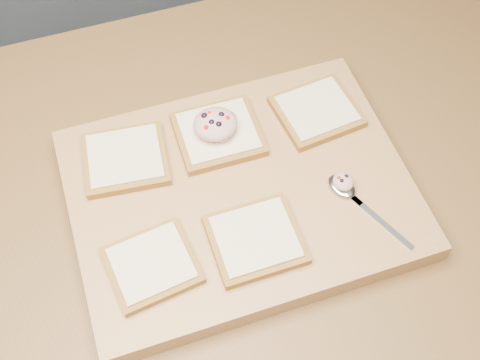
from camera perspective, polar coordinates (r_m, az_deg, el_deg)
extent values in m
plane|color=#515459|center=(1.81, 3.00, -13.85)|extent=(4.00, 4.00, 0.00)
cube|color=slate|center=(1.42, 3.76, -8.55)|extent=(1.90, 0.75, 0.84)
cube|color=brown|center=(1.02, 5.17, 1.56)|extent=(2.00, 0.80, 0.06)
cube|color=tan|center=(0.93, 0.00, -1.30)|extent=(0.51, 0.39, 0.04)
cube|color=#9C6728|center=(0.95, -10.81, 1.96)|extent=(0.14, 0.13, 0.01)
cube|color=beige|center=(0.94, -10.90, 2.27)|extent=(0.12, 0.11, 0.00)
cube|color=#9C6728|center=(0.96, -2.07, 4.37)|extent=(0.13, 0.12, 0.01)
cube|color=beige|center=(0.95, -2.09, 4.70)|extent=(0.11, 0.10, 0.00)
cube|color=#9C6728|center=(0.99, 7.28, 6.44)|extent=(0.14, 0.13, 0.01)
cube|color=beige|center=(0.99, 7.33, 6.76)|extent=(0.12, 0.11, 0.00)
cube|color=#9C6728|center=(0.85, -8.34, -8.00)|extent=(0.13, 0.12, 0.01)
cube|color=beige|center=(0.84, -8.41, -7.77)|extent=(0.11, 0.10, 0.00)
cube|color=#9C6728|center=(0.86, 1.47, -5.67)|extent=(0.13, 0.12, 0.01)
cube|color=beige|center=(0.85, 1.49, -5.41)|extent=(0.11, 0.10, 0.00)
ellipsoid|color=tan|center=(0.94, -2.35, 5.31)|extent=(0.07, 0.07, 0.03)
sphere|color=black|center=(0.93, -1.78, 6.17)|extent=(0.01, 0.01, 0.01)
sphere|color=black|center=(0.93, -3.40, 6.09)|extent=(0.01, 0.01, 0.01)
sphere|color=black|center=(0.92, -2.02, 5.28)|extent=(0.01, 0.01, 0.01)
sphere|color=black|center=(0.92, -2.70, 5.46)|extent=(0.01, 0.01, 0.01)
sphere|color=#A5140C|center=(0.93, -1.22, 5.87)|extent=(0.01, 0.01, 0.01)
sphere|color=#A5140C|center=(0.93, -2.90, 6.31)|extent=(0.01, 0.01, 0.01)
sphere|color=#A5140C|center=(0.92, -3.21, 4.99)|extent=(0.01, 0.01, 0.01)
ellipsoid|color=silver|center=(0.92, 9.63, -0.59)|extent=(0.05, 0.06, 0.01)
cube|color=silver|center=(0.91, 10.71, -1.69)|extent=(0.02, 0.03, 0.00)
cube|color=silver|center=(0.90, 13.15, -3.80)|extent=(0.06, 0.12, 0.00)
ellipsoid|color=tan|center=(0.91, 9.76, -0.13)|extent=(0.03, 0.03, 0.02)
sphere|color=black|center=(0.90, 10.03, 0.32)|extent=(0.01, 0.01, 0.01)
sphere|color=black|center=(0.90, 9.63, -0.09)|extent=(0.01, 0.01, 0.01)
sphere|color=#A5140C|center=(0.90, 9.36, 0.19)|extent=(0.01, 0.01, 0.01)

